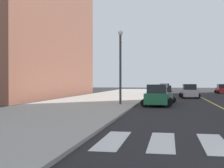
{
  "coord_description": "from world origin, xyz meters",
  "views": [
    {
      "loc": [
        -4.23,
        -7.69,
        2.17
      ],
      "look_at": [
        -10.36,
        26.3,
        1.91
      ],
      "focal_mm": 51.62,
      "sensor_mm": 36.0,
      "label": 1
    }
  ],
  "objects_px": {
    "car_red_second": "(222,89)",
    "car_green_fourth": "(157,96)",
    "car_blue_sixth": "(165,89)",
    "street_lamp": "(120,60)",
    "car_gray_third": "(163,94)",
    "car_silver_fifth": "(189,92)"
  },
  "relations": [
    {
      "from": "car_red_second",
      "to": "car_gray_third",
      "type": "relative_size",
      "value": 0.97
    },
    {
      "from": "car_blue_sixth",
      "to": "street_lamp",
      "type": "relative_size",
      "value": 0.62
    },
    {
      "from": "car_gray_third",
      "to": "car_silver_fifth",
      "type": "relative_size",
      "value": 0.96
    },
    {
      "from": "car_green_fourth",
      "to": "street_lamp",
      "type": "bearing_deg",
      "value": -173.38
    },
    {
      "from": "car_red_second",
      "to": "car_blue_sixth",
      "type": "relative_size",
      "value": 0.96
    },
    {
      "from": "car_red_second",
      "to": "car_blue_sixth",
      "type": "distance_m",
      "value": 11.67
    },
    {
      "from": "car_blue_sixth",
      "to": "street_lamp",
      "type": "xyz_separation_m",
      "value": [
        -3.49,
        -27.76,
        3.25
      ]
    },
    {
      "from": "car_silver_fifth",
      "to": "car_gray_third",
      "type": "bearing_deg",
      "value": -111.56
    },
    {
      "from": "car_gray_third",
      "to": "car_green_fourth",
      "type": "relative_size",
      "value": 0.92
    },
    {
      "from": "street_lamp",
      "to": "car_green_fourth",
      "type": "bearing_deg",
      "value": 4.07
    },
    {
      "from": "car_gray_third",
      "to": "street_lamp",
      "type": "xyz_separation_m",
      "value": [
        -3.69,
        -5.62,
        3.28
      ]
    },
    {
      "from": "car_blue_sixth",
      "to": "street_lamp",
      "type": "height_order",
      "value": "street_lamp"
    },
    {
      "from": "car_gray_third",
      "to": "car_silver_fifth",
      "type": "bearing_deg",
      "value": 68.53
    },
    {
      "from": "car_gray_third",
      "to": "street_lamp",
      "type": "distance_m",
      "value": 7.48
    },
    {
      "from": "car_green_fourth",
      "to": "car_silver_fifth",
      "type": "relative_size",
      "value": 1.04
    },
    {
      "from": "car_green_fourth",
      "to": "car_silver_fifth",
      "type": "distance_m",
      "value": 15.21
    },
    {
      "from": "car_silver_fifth",
      "to": "car_blue_sixth",
      "type": "relative_size",
      "value": 1.03
    },
    {
      "from": "car_red_second",
      "to": "street_lamp",
      "type": "xyz_separation_m",
      "value": [
        -13.79,
        -33.24,
        3.3
      ]
    },
    {
      "from": "car_green_fourth",
      "to": "street_lamp",
      "type": "xyz_separation_m",
      "value": [
        -3.28,
        -0.23,
        3.2
      ]
    },
    {
      "from": "car_red_second",
      "to": "car_green_fourth",
      "type": "bearing_deg",
      "value": 70.1
    },
    {
      "from": "car_silver_fifth",
      "to": "street_lamp",
      "type": "distance_m",
      "value": 16.83
    },
    {
      "from": "car_green_fourth",
      "to": "street_lamp",
      "type": "height_order",
      "value": "street_lamp"
    }
  ]
}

